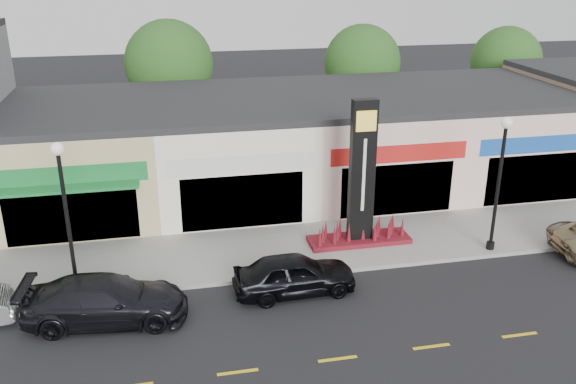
# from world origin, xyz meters

# --- Properties ---
(ground) EXTENTS (120.00, 120.00, 0.00)m
(ground) POSITION_xyz_m (0.00, 0.00, 0.00)
(ground) COLOR black
(ground) RESTS_ON ground
(sidewalk) EXTENTS (52.00, 4.30, 0.15)m
(sidewalk) POSITION_xyz_m (0.00, 4.35, 0.07)
(sidewalk) COLOR gray
(sidewalk) RESTS_ON ground
(curb) EXTENTS (52.00, 0.20, 0.15)m
(curb) POSITION_xyz_m (0.00, 2.10, 0.07)
(curb) COLOR gray
(curb) RESTS_ON ground
(shop_beige) EXTENTS (7.00, 10.85, 4.80)m
(shop_beige) POSITION_xyz_m (-8.50, 11.46, 2.40)
(shop_beige) COLOR #C8B77F
(shop_beige) RESTS_ON ground
(shop_cream) EXTENTS (7.00, 10.01, 4.80)m
(shop_cream) POSITION_xyz_m (-1.50, 11.47, 2.40)
(shop_cream) COLOR white
(shop_cream) RESTS_ON ground
(shop_pink_w) EXTENTS (7.00, 10.01, 4.80)m
(shop_pink_w) POSITION_xyz_m (5.50, 11.47, 2.40)
(shop_pink_w) COLOR beige
(shop_pink_w) RESTS_ON ground
(shop_pink_e) EXTENTS (7.00, 10.01, 4.80)m
(shop_pink_e) POSITION_xyz_m (12.50, 11.47, 2.40)
(shop_pink_e) COLOR beige
(shop_pink_e) RESTS_ON ground
(tree_rear_west) EXTENTS (5.20, 5.20, 7.83)m
(tree_rear_west) POSITION_xyz_m (-4.00, 19.50, 5.22)
(tree_rear_west) COLOR #382619
(tree_rear_west) RESTS_ON ground
(tree_rear_mid) EXTENTS (4.80, 4.80, 7.29)m
(tree_rear_mid) POSITION_xyz_m (8.00, 19.50, 4.88)
(tree_rear_mid) COLOR #382619
(tree_rear_mid) RESTS_ON ground
(tree_rear_east) EXTENTS (4.60, 4.60, 6.94)m
(tree_rear_east) POSITION_xyz_m (18.00, 19.50, 4.63)
(tree_rear_east) COLOR #382619
(tree_rear_east) RESTS_ON ground
(lamp_west_near) EXTENTS (0.44, 0.44, 5.47)m
(lamp_west_near) POSITION_xyz_m (-8.00, 2.50, 3.48)
(lamp_west_near) COLOR black
(lamp_west_near) RESTS_ON sidewalk
(lamp_east_near) EXTENTS (0.44, 0.44, 5.47)m
(lamp_east_near) POSITION_xyz_m (8.00, 2.50, 3.48)
(lamp_east_near) COLOR black
(lamp_east_near) RESTS_ON sidewalk
(pylon_sign) EXTENTS (4.20, 1.30, 6.00)m
(pylon_sign) POSITION_xyz_m (3.00, 4.20, 2.27)
(pylon_sign) COLOR #5E1018
(pylon_sign) RESTS_ON sidewalk
(car_dark_sedan) EXTENTS (2.66, 5.47, 1.53)m
(car_dark_sedan) POSITION_xyz_m (-6.85, 0.55, 0.77)
(car_dark_sedan) COLOR black
(car_dark_sedan) RESTS_ON ground
(car_black_sedan) EXTENTS (1.90, 4.38, 1.47)m
(car_black_sedan) POSITION_xyz_m (-0.44, 1.03, 0.74)
(car_black_sedan) COLOR black
(car_black_sedan) RESTS_ON ground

